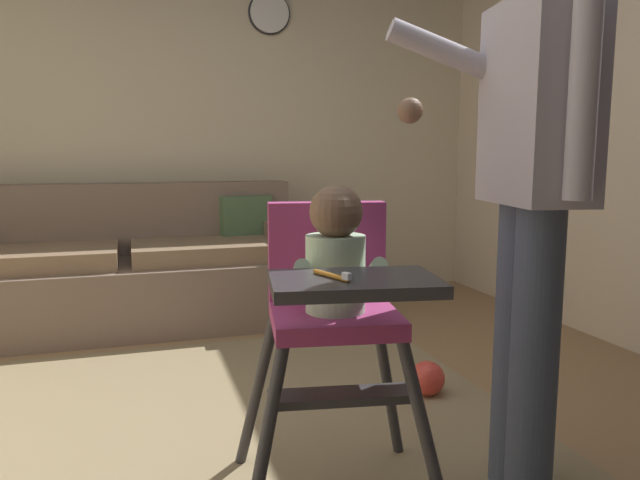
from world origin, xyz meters
TOP-DOWN VIEW (x-y plane):
  - ground at (0.00, 0.00)m, footprint 5.65×6.44m
  - wall_far at (0.00, 2.45)m, footprint 4.85×0.06m
  - area_rug at (-0.17, 0.07)m, footprint 2.28×2.60m
  - couch at (-0.55, 1.93)m, footprint 2.18×0.86m
  - high_chair at (0.05, -0.31)m, footprint 0.69×0.79m
  - adult_standing at (0.62, -0.42)m, footprint 0.51×0.56m
  - toy_ball_second at (0.70, 0.35)m, footprint 0.15×0.15m
  - wall_clock at (0.48, 2.41)m, footprint 0.30×0.04m

SIDE VIEW (x-z plane):
  - ground at x=0.00m, z-range -0.10..0.00m
  - area_rug at x=-0.17m, z-range 0.00..0.01m
  - toy_ball_second at x=0.70m, z-range 0.00..0.15m
  - couch at x=-0.55m, z-range -0.10..0.76m
  - high_chair at x=0.05m, z-range 0.18..1.15m
  - adult_standing at x=0.62m, z-range 0.11..1.78m
  - wall_far at x=0.00m, z-range 0.00..2.57m
  - wall_clock at x=0.48m, z-range 1.88..2.18m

